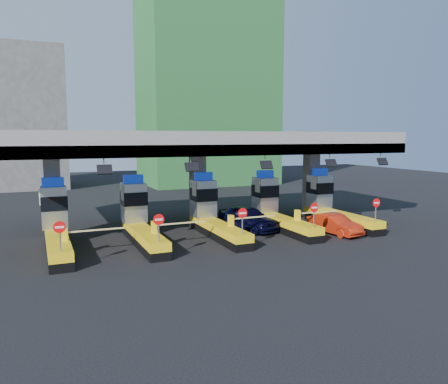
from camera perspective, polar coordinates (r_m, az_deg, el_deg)
name	(u,v)px	position (r m, az deg, el deg)	size (l,w,h in m)	color
ground	(213,235)	(30.03, -1.45, -5.60)	(120.00, 120.00, 0.00)	black
toll_canopy	(198,144)	(31.97, -3.42, 6.26)	(28.00, 12.09, 7.00)	slate
toll_lane_far_left	(56,226)	(27.96, -21.11, -4.12)	(4.43, 8.00, 4.16)	black
toll_lane_left	(139,219)	(28.57, -11.03, -3.53)	(4.43, 8.00, 4.16)	black
toll_lane_center	(211,214)	(30.01, -1.65, -2.89)	(4.43, 8.00, 4.16)	black
toll_lane_right	(275,209)	(32.17, 6.65, -2.25)	(4.43, 8.00, 4.16)	black
toll_lane_far_right	(331,205)	(34.92, 13.78, -1.66)	(4.43, 8.00, 4.16)	black
bg_building_scaffold	(207,85)	(63.88, -2.27, 13.80)	(18.00, 12.00, 28.00)	#1E5926
bg_building_concrete	(7,119)	(63.28, -26.48, 8.58)	(14.00, 10.00, 18.00)	#4C4C49
van	(248,218)	(31.41, 3.14, -3.42)	(2.05, 5.09, 1.73)	black
red_car	(335,224)	(31.09, 14.24, -4.08)	(1.46, 4.18, 1.38)	red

